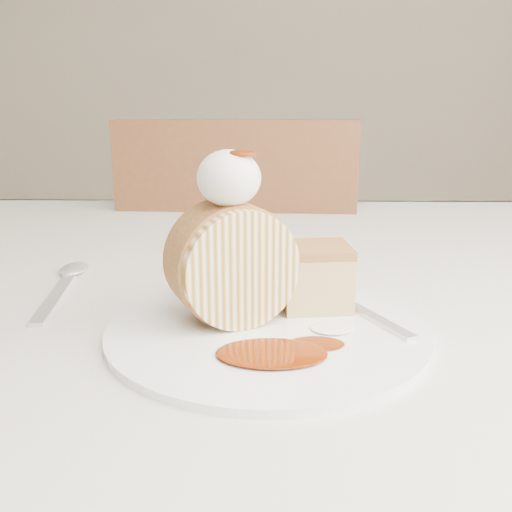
{
  "coord_description": "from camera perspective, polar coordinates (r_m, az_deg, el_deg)",
  "views": [
    {
      "loc": [
        0.01,
        -0.47,
        0.95
      ],
      "look_at": [
        0.0,
        0.0,
        0.82
      ],
      "focal_mm": 40.0,
      "sensor_mm": 36.0,
      "label": 1
    }
  ],
  "objects": [
    {
      "name": "table",
      "position": [
        0.73,
        0.34,
        -7.73
      ],
      "size": [
        1.4,
        0.9,
        0.75
      ],
      "color": "beige",
      "rests_on": "ground"
    },
    {
      "name": "chair_far",
      "position": [
        1.2,
        -1.43,
        -5.32
      ],
      "size": [
        0.45,
        0.45,
        0.91
      ],
      "rotation": [
        0.0,
        0.0,
        3.1
      ],
      "color": "brown",
      "rests_on": "ground"
    },
    {
      "name": "plate",
      "position": [
        0.5,
        1.13,
        -7.33
      ],
      "size": [
        0.31,
        0.31,
        0.01
      ],
      "primitive_type": "cylinder",
      "rotation": [
        0.0,
        0.0,
        0.12
      ],
      "color": "white",
      "rests_on": "table"
    },
    {
      "name": "roulade_slice",
      "position": [
        0.49,
        -2.38,
        -0.81
      ],
      "size": [
        0.12,
        0.1,
        0.1
      ],
      "primitive_type": "cylinder",
      "rotation": [
        1.57,
        0.0,
        0.45
      ],
      "color": "beige",
      "rests_on": "plate"
    },
    {
      "name": "cake_chunk",
      "position": [
        0.53,
        5.98,
        -2.45
      ],
      "size": [
        0.07,
        0.06,
        0.05
      ],
      "primitive_type": "cube",
      "rotation": [
        0.0,
        0.0,
        0.12
      ],
      "color": "#A7703F",
      "rests_on": "plate"
    },
    {
      "name": "whipped_cream",
      "position": [
        0.47,
        -2.73,
        7.79
      ],
      "size": [
        0.05,
        0.05,
        0.05
      ],
      "primitive_type": "ellipsoid",
      "color": "white",
      "rests_on": "roulade_slice"
    },
    {
      "name": "caramel_drizzle",
      "position": [
        0.47,
        -1.43,
        10.94
      ],
      "size": [
        0.03,
        0.02,
        0.01
      ],
      "primitive_type": "ellipsoid",
      "color": "#671E04",
      "rests_on": "whipped_cream"
    },
    {
      "name": "caramel_pool",
      "position": [
        0.44,
        1.56,
        -9.67
      ],
      "size": [
        0.09,
        0.07,
        0.0
      ],
      "primitive_type": null,
      "rotation": [
        0.0,
        0.0,
        0.12
      ],
      "color": "#671E04",
      "rests_on": "plate"
    },
    {
      "name": "fork",
      "position": [
        0.53,
        11.19,
        -5.77
      ],
      "size": [
        0.09,
        0.16,
        0.0
      ],
      "primitive_type": "cube",
      "rotation": [
        0.0,
        0.0,
        0.47
      ],
      "color": "silver",
      "rests_on": "plate"
    },
    {
      "name": "spoon",
      "position": [
        0.61,
        -19.47,
        -3.98
      ],
      "size": [
        0.05,
        0.18,
        0.0
      ],
      "primitive_type": "cube",
      "rotation": [
        0.0,
        0.0,
        0.12
      ],
      "color": "silver",
      "rests_on": "table"
    }
  ]
}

